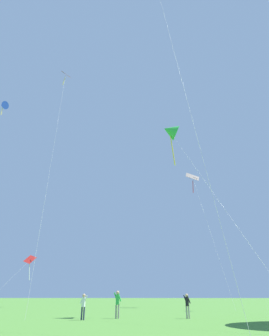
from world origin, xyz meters
The scene contains 8 objects.
kite_pink_low centered at (-9.29, 24.94, 27.75)m, with size 3.96×11.18×30.27m.
kite_green_small centered at (3.84, 17.98, 15.32)m, with size 4.46×11.53×16.27m.
kite_red_high centered at (-15.22, 36.88, 5.59)m, with size 3.72×6.53×6.83m.
kite_blue_delta centered at (-18.73, 27.65, 26.22)m, with size 2.39×8.75×26.95m.
kite_black_large centered at (8.88, 36.16, 17.58)m, with size 2.27×11.85×19.25m.
person_near_tree centered at (-2.68, 15.51, 0.91)m, with size 0.49×0.21×1.52m.
person_foreground_watcher centered at (-0.61, 16.89, 1.03)m, with size 0.56×0.23×1.72m.
person_far_back centered at (4.16, 17.00, 0.92)m, with size 0.48×0.26×1.53m.
Camera 1 is at (1.39, -4.39, 1.40)m, focal length 30.00 mm.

